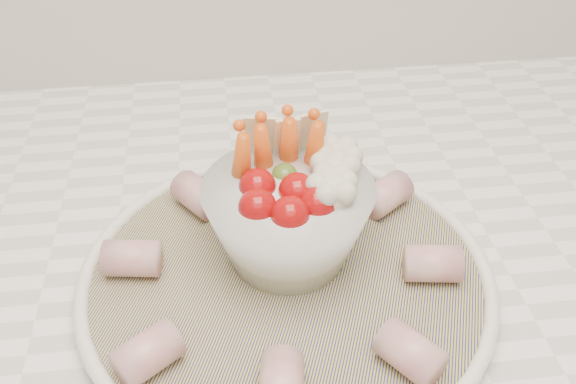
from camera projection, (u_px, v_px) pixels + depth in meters
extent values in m
cube|color=white|center=(241.00, 247.00, 0.61)|extent=(2.04, 0.62, 0.04)
cylinder|color=navy|center=(286.00, 281.00, 0.54)|extent=(0.44, 0.44, 0.01)
torus|color=white|center=(286.00, 274.00, 0.53)|extent=(0.34, 0.34, 0.01)
sphere|color=#99090A|center=(258.00, 207.00, 0.48)|extent=(0.03, 0.03, 0.03)
sphere|color=#99090A|center=(290.00, 215.00, 0.48)|extent=(0.03, 0.03, 0.03)
sphere|color=#99090A|center=(318.00, 204.00, 0.49)|extent=(0.03, 0.03, 0.03)
sphere|color=#99090A|center=(258.00, 187.00, 0.51)|extent=(0.03, 0.03, 0.03)
sphere|color=#99090A|center=(297.00, 191.00, 0.50)|extent=(0.03, 0.03, 0.03)
sphere|color=#4B6C24|center=(285.00, 176.00, 0.52)|extent=(0.02, 0.02, 0.02)
cone|color=#DF5514|center=(263.00, 156.00, 0.52)|extent=(0.03, 0.04, 0.07)
cone|color=#DF5514|center=(289.00, 149.00, 0.53)|extent=(0.02, 0.04, 0.07)
cone|color=#DF5514|center=(315.00, 153.00, 0.53)|extent=(0.02, 0.04, 0.07)
cone|color=#DF5514|center=(242.00, 165.00, 0.51)|extent=(0.03, 0.04, 0.07)
sphere|color=beige|center=(334.00, 176.00, 0.51)|extent=(0.03, 0.03, 0.03)
sphere|color=beige|center=(332.00, 195.00, 0.49)|extent=(0.03, 0.03, 0.03)
sphere|color=beige|center=(338.00, 162.00, 0.53)|extent=(0.03, 0.03, 0.03)
cube|color=beige|center=(273.00, 141.00, 0.54)|extent=(0.05, 0.02, 0.05)
cube|color=beige|center=(300.00, 139.00, 0.54)|extent=(0.05, 0.02, 0.05)
cylinder|color=#B8545F|center=(433.00, 264.00, 0.52)|extent=(0.05, 0.04, 0.03)
cylinder|color=#B8545F|center=(386.00, 195.00, 0.59)|extent=(0.05, 0.05, 0.03)
cylinder|color=#B8545F|center=(290.00, 165.00, 0.63)|extent=(0.04, 0.05, 0.03)
cylinder|color=#B8545F|center=(198.00, 195.00, 0.59)|extent=(0.05, 0.05, 0.03)
cylinder|color=#B8545F|center=(132.00, 258.00, 0.52)|extent=(0.05, 0.04, 0.03)
cylinder|color=#B8545F|center=(148.00, 353.00, 0.45)|extent=(0.05, 0.05, 0.03)
cylinder|color=#B8545F|center=(410.00, 353.00, 0.45)|extent=(0.05, 0.05, 0.03)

